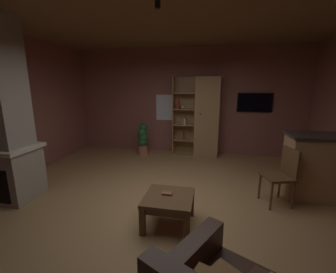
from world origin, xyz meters
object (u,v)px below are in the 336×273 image
Objects in this scene: coffee_table at (169,202)px; potted_floor_plant at (143,139)px; stone_fireplace at (1,122)px; dining_chair at (283,173)px; wall_mounted_tv at (255,102)px; bookshelf_cabinet at (204,118)px; table_book_0 at (167,193)px; kitchen_bar_counter at (332,168)px.

potted_floor_plant is at bearing 113.44° from coffee_table.
stone_fireplace is 3.14× the size of dining_chair.
wall_mounted_tv is (2.93, 0.46, 1.00)m from potted_floor_plant.
coffee_table is 3.32m from potted_floor_plant.
bookshelf_cabinet is at bearing 8.76° from potted_floor_plant.
coffee_table is 4.71× the size of table_book_0.
potted_floor_plant is at bearing 62.72° from stone_fireplace.
coffee_table is at bearing -151.12° from dining_chair.
potted_floor_plant is at bearing 113.26° from table_book_0.
coffee_table is 0.74× the size of wall_mounted_tv.
dining_chair is (1.35, -2.38, -0.51)m from bookshelf_cabinet.
bookshelf_cabinet is 3.24× the size of coffee_table.
stone_fireplace is 5.43m from kitchen_bar_counter.
bookshelf_cabinet reaches higher than wall_mounted_tv.
stone_fireplace is 1.37× the size of bookshelf_cabinet.
wall_mounted_tv is at bearing 36.77° from stone_fireplace.
bookshelf_cabinet reaches higher than dining_chair.
kitchen_bar_counter is at bearing -68.13° from wall_mounted_tv.
kitchen_bar_counter is at bearing 10.85° from stone_fireplace.
bookshelf_cabinet is at bearing 84.61° from coffee_table.
dining_chair is (4.43, 0.68, -0.78)m from stone_fireplace.
table_book_0 is at bearing 124.88° from coffee_table.
stone_fireplace reaches higher than bookshelf_cabinet.
wall_mounted_tv is at bearing 91.28° from dining_chair.
wall_mounted_tv reaches higher than potted_floor_plant.
stone_fireplace reaches higher than wall_mounted_tv.
kitchen_bar_counter reaches higher than table_book_0.
potted_floor_plant is 0.98× the size of wall_mounted_tv.
coffee_table is at bearing -114.59° from wall_mounted_tv.
stone_fireplace is at bearing 175.90° from table_book_0.
bookshelf_cabinet reaches higher than coffee_table.
potted_floor_plant is (-1.63, -0.25, -0.60)m from bookshelf_cabinet.
stone_fireplace is at bearing -171.31° from dining_chair.
kitchen_bar_counter is at bearing 26.48° from coffee_table.
table_book_0 is (-0.34, -3.25, -0.60)m from bookshelf_cabinet.
bookshelf_cabinet is 2.29× the size of dining_chair.
dining_chair reaches higher than potted_floor_plant.
table_book_0 is 0.15× the size of dining_chair.
table_book_0 is 3.27m from potted_floor_plant.
potted_floor_plant is (1.45, 2.81, -0.86)m from stone_fireplace.
table_book_0 is at bearing -4.10° from stone_fireplace.
wall_mounted_tv reaches higher than dining_chair.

